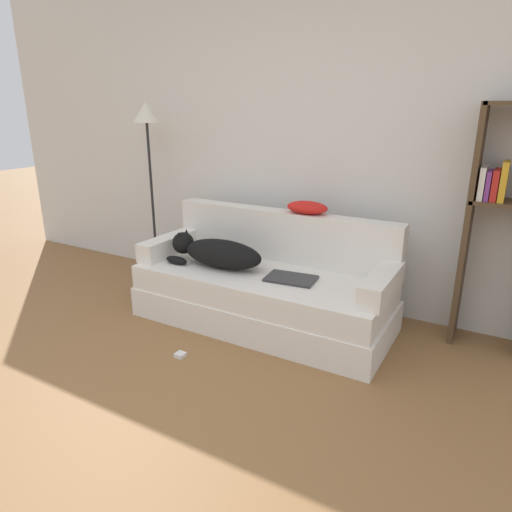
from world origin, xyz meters
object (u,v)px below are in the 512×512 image
Objects in this scene: laptop at (291,279)px; bookshelf at (503,216)px; couch at (262,298)px; throw_pillow at (307,207)px; dog at (217,252)px; floor_lamp at (148,140)px; power_adapter at (180,355)px.

bookshelf is (1.23, 0.52, 0.49)m from laptop.
couch is 0.34m from laptop.
bookshelf reaches higher than throw_pillow.
dog reaches higher than laptop.
floor_lamp is (-1.61, 0.40, 0.87)m from laptop.
throw_pillow is 1.41m from power_adapter.
couch is 0.76m from throw_pillow.
floor_lamp is (-2.84, -0.13, 0.38)m from bookshelf.
laptop is 5.88× the size of power_adapter.
bookshelf is 25.47× the size of power_adapter.
floor_lamp is (-1.36, 0.35, 1.08)m from couch.
throw_pillow reaches higher than power_adapter.
laptop reaches higher than power_adapter.
dog is at bearing -163.79° from bookshelf.
laptop is at bearing -157.12° from bookshelf.
throw_pillow is at bearing 61.00° from couch.
bookshelf reaches higher than power_adapter.
dog is 0.76m from throw_pillow.
laptop is 1.15× the size of throw_pillow.
laptop is 1.42m from bookshelf.
dog is at bearing -170.79° from couch.
laptop is 0.23× the size of floor_lamp.
bookshelf reaches higher than dog.
laptop is at bearing -13.79° from floor_lamp.
throw_pillow is 1.30m from bookshelf.
power_adapter is (-0.22, -0.71, -0.19)m from couch.
laptop is (0.62, 0.02, -0.10)m from dog.
throw_pillow is at bearing 68.76° from power_adapter.
laptop is at bearing 1.64° from dog.
floor_lamp reaches higher than dog.
throw_pillow reaches higher than couch.
throw_pillow is (0.19, 0.34, 0.65)m from couch.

